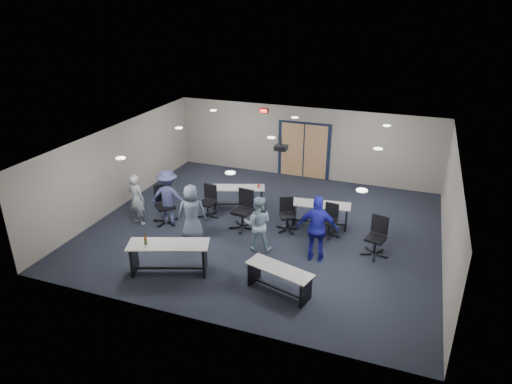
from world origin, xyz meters
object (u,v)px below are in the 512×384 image
(table_front_left, at_px, (169,253))
(person_gray, at_px, (136,199))
(table_back_right, at_px, (320,211))
(chair_back_d, at_px, (329,221))
(person_navy, at_px, (318,229))
(chair_loose_left, at_px, (165,205))
(chair_back_b, at_px, (242,210))
(chair_back_c, at_px, (287,215))
(person_lightblue, at_px, (258,224))
(chair_back_a, at_px, (207,202))
(person_back, at_px, (168,197))
(person_plaid, at_px, (192,213))
(table_back_left, at_px, (238,193))
(table_front_right, at_px, (279,276))
(chair_loose_right, at_px, (376,237))

(table_front_left, height_order, person_gray, person_gray)
(table_back_right, bearing_deg, chair_back_d, -61.99)
(person_navy, bearing_deg, chair_loose_left, -11.21)
(chair_back_b, distance_m, person_navy, 2.69)
(table_front_left, height_order, chair_back_c, table_front_left)
(person_lightblue, bearing_deg, chair_back_c, -120.94)
(chair_back_d, bearing_deg, chair_back_a, -171.26)
(person_gray, relative_size, person_back, 0.93)
(chair_back_a, height_order, chair_back_c, chair_back_a)
(chair_back_c, bearing_deg, table_back_right, 10.57)
(chair_back_a, distance_m, person_back, 1.24)
(chair_back_d, bearing_deg, chair_back_c, -168.68)
(chair_loose_left, distance_m, person_plaid, 1.39)
(table_back_left, height_order, person_navy, person_navy)
(table_back_left, distance_m, person_plaid, 2.48)
(chair_back_d, relative_size, person_lightblue, 0.61)
(table_back_left, distance_m, chair_loose_left, 2.46)
(table_front_right, xyz_separation_m, person_gray, (-5.09, 1.90, 0.35))
(table_front_left, bearing_deg, chair_back_d, 24.15)
(person_gray, distance_m, person_plaid, 2.01)
(chair_back_c, relative_size, person_plaid, 0.60)
(table_front_left, bearing_deg, table_back_left, 67.70)
(table_back_right, height_order, person_navy, person_navy)
(table_back_right, relative_size, chair_back_c, 1.85)
(chair_back_a, relative_size, person_plaid, 0.63)
(chair_back_a, bearing_deg, chair_back_d, 5.77)
(chair_back_d, xyz_separation_m, chair_loose_right, (1.38, -0.65, 0.07))
(chair_loose_right, bearing_deg, person_back, -164.84)
(chair_back_d, relative_size, person_navy, 0.52)
(person_lightblue, bearing_deg, chair_loose_right, -178.64)
(chair_back_b, bearing_deg, chair_back_c, 22.28)
(person_plaid, relative_size, person_lightblue, 1.04)
(chair_back_a, bearing_deg, person_plaid, -77.51)
(chair_back_a, xyz_separation_m, chair_loose_right, (5.20, -0.55, 0.03))
(chair_loose_right, bearing_deg, person_gray, -161.85)
(table_back_left, height_order, person_back, person_back)
(person_navy, bearing_deg, person_lightblue, -3.90)
(table_front_right, distance_m, person_lightblue, 2.07)
(person_plaid, height_order, person_lightblue, person_plaid)
(chair_back_c, relative_size, person_navy, 0.54)
(person_gray, distance_m, person_lightblue, 3.96)
(table_front_left, distance_m, person_navy, 3.82)
(chair_loose_right, distance_m, person_plaid, 5.08)
(person_navy, xyz_separation_m, person_back, (-4.71, 0.57, -0.06))
(person_gray, bearing_deg, chair_loose_right, -165.70)
(chair_back_c, bearing_deg, chair_back_a, 153.98)
(chair_back_c, xyz_separation_m, person_gray, (-4.38, -1.15, 0.31))
(table_front_left, distance_m, chair_loose_left, 2.80)
(table_front_left, distance_m, person_back, 2.79)
(table_front_right, bearing_deg, chair_loose_right, 68.71)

